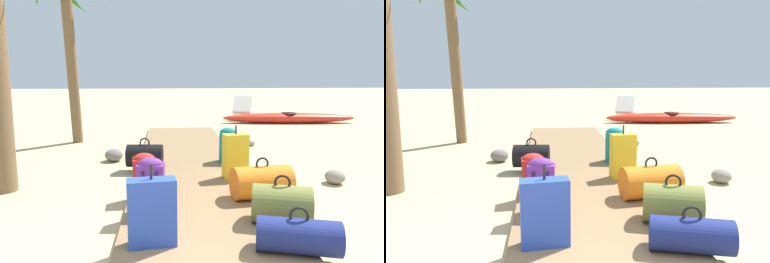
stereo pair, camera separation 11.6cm
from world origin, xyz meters
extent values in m
plane|color=tan|center=(0.00, 3.02, 0.00)|extent=(60.00, 60.00, 0.00)
cube|color=olive|center=(0.00, 3.78, 0.04)|extent=(1.71, 7.55, 0.08)
cylinder|color=black|center=(-0.74, 3.61, 0.26)|extent=(0.59, 0.41, 0.36)
torus|color=black|center=(-0.74, 3.61, 0.47)|extent=(0.17, 0.04, 0.16)
cylinder|color=navy|center=(0.69, 0.82, 0.23)|extent=(0.74, 0.47, 0.29)
torus|color=black|center=(0.69, 0.82, 0.40)|extent=(0.16, 0.07, 0.16)
cube|color=gold|center=(0.58, 2.92, 0.40)|extent=(0.36, 0.22, 0.64)
cylinder|color=black|center=(0.58, 2.92, 0.78)|extent=(0.02, 0.02, 0.12)
cube|color=#2847B7|center=(-0.52, 1.04, 0.38)|extent=(0.44, 0.22, 0.60)
cylinder|color=black|center=(-0.52, 1.04, 0.74)|extent=(0.02, 0.02, 0.13)
cylinder|color=orange|center=(0.74, 2.10, 0.28)|extent=(0.74, 0.48, 0.39)
torus|color=black|center=(0.74, 2.10, 0.50)|extent=(0.17, 0.04, 0.16)
cube|color=#197A7F|center=(0.64, 3.81, 0.34)|extent=(0.33, 0.27, 0.51)
ellipsoid|color=#197A7F|center=(0.64, 3.81, 0.59)|extent=(0.32, 0.25, 0.15)
cylinder|color=#0C3D3F|center=(0.55, 3.72, 0.34)|extent=(0.04, 0.04, 0.41)
cylinder|color=#0C3D3F|center=(0.70, 3.69, 0.34)|extent=(0.04, 0.04, 0.41)
cylinder|color=olive|center=(0.74, 1.39, 0.28)|extent=(0.66, 0.54, 0.39)
torus|color=black|center=(0.74, 1.39, 0.50)|extent=(0.16, 0.07, 0.16)
cube|color=#6B2D84|center=(-0.56, 1.75, 0.35)|extent=(0.30, 0.21, 0.54)
ellipsoid|color=#6B2D84|center=(-0.56, 1.75, 0.62)|extent=(0.28, 0.20, 0.14)
cylinder|color=#351642|center=(-0.64, 1.67, 0.35)|extent=(0.04, 0.04, 0.43)
cylinder|color=#351642|center=(-0.50, 1.66, 0.35)|extent=(0.04, 0.04, 0.43)
cube|color=red|center=(-0.67, 2.33, 0.31)|extent=(0.29, 0.25, 0.46)
ellipsoid|color=red|center=(-0.67, 2.33, 0.54)|extent=(0.27, 0.24, 0.14)
cylinder|color=#5B110F|center=(-0.73, 2.21, 0.31)|extent=(0.04, 0.04, 0.36)
cylinder|color=#5B110F|center=(-0.59, 2.22, 0.31)|extent=(0.04, 0.04, 0.36)
cylinder|color=brown|center=(-2.41, 5.94, 1.76)|extent=(0.23, 0.60, 3.52)
cube|color=white|center=(2.34, 9.98, 0.26)|extent=(1.07, 1.52, 0.08)
cube|color=white|center=(2.13, 9.42, 0.54)|extent=(0.73, 0.65, 0.52)
cylinder|color=silver|center=(2.32, 10.59, 0.11)|extent=(0.04, 0.04, 0.22)
cylinder|color=silver|center=(2.77, 10.41, 0.11)|extent=(0.04, 0.04, 0.22)
cylinder|color=silver|center=(1.92, 9.54, 0.11)|extent=(0.04, 0.04, 0.22)
cylinder|color=silver|center=(2.36, 9.37, 0.11)|extent=(0.04, 0.04, 0.22)
ellipsoid|color=red|center=(3.46, 8.72, 0.16)|extent=(4.19, 0.89, 0.32)
torus|color=black|center=(3.46, 8.72, 0.30)|extent=(0.52, 0.52, 0.05)
ellipsoid|color=gray|center=(1.43, 5.44, 0.06)|extent=(0.28, 0.28, 0.12)
ellipsoid|color=gray|center=(2.01, 2.79, 0.10)|extent=(0.39, 0.39, 0.20)
ellipsoid|color=slate|center=(-1.33, 4.31, 0.11)|extent=(0.43, 0.42, 0.22)
camera|label=1|loc=(-0.39, -1.79, 1.57)|focal=32.26mm
camera|label=2|loc=(-0.51, -1.78, 1.57)|focal=32.26mm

